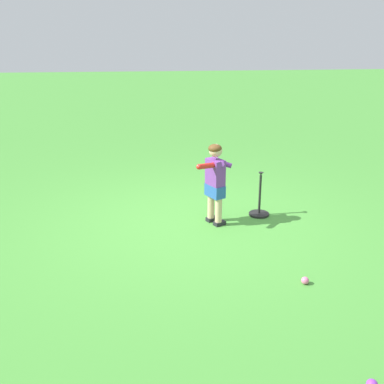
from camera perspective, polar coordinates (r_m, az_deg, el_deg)
name	(u,v)px	position (r m, az deg, el deg)	size (l,w,h in m)	color
ground_plane	(192,224)	(6.38, -0.05, -3.79)	(40.00, 40.00, 0.00)	#479338
child_batter	(215,177)	(6.18, 2.77, 1.82)	(0.48, 0.51, 1.08)	#232328
play_ball_center_lawn	(305,280)	(5.12, 13.26, -10.18)	(0.08, 0.08, 0.08)	pink
batting_tee	(259,208)	(6.69, 7.97, -1.89)	(0.28, 0.28, 0.62)	black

